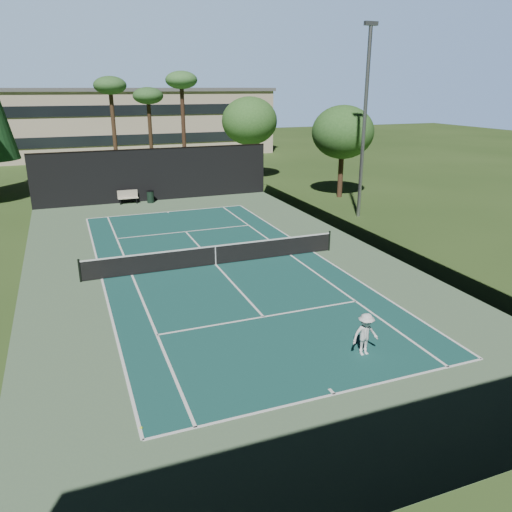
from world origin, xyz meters
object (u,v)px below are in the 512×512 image
Objects in this scene: trash_bin at (150,197)px; tennis_net at (215,254)px; tennis_ball_d at (156,254)px; player at (365,334)px; park_bench at (128,197)px; tennis_ball_c at (215,248)px; tennis_ball_b at (121,248)px; tennis_ball_a at (141,428)px.

tennis_net is at bearing -87.78° from trash_bin.
tennis_ball_d is (-2.48, 2.76, -0.52)m from tennis_net.
tennis_net is 3.75m from tennis_ball_d.
tennis_net is 10.41m from player.
tennis_ball_d is at bearing -91.09° from park_bench.
tennis_ball_d is at bearing -98.55° from trash_bin.
tennis_ball_d is 0.05× the size of park_bench.
trash_bin is (-1.31, 12.85, 0.44)m from tennis_ball_c.
tennis_net is at bearing -106.17° from tennis_ball_c.
park_bench reaches higher than tennis_ball_b.
tennis_ball_c is at bearing 66.07° from tennis_ball_a.
tennis_net is at bearing -47.10° from tennis_ball_b.
tennis_ball_a is 27.24m from park_bench.
park_bench is 1.59× the size of trash_bin.
tennis_net is 15.34m from trash_bin.
player reaches higher than tennis_ball_c.
tennis_ball_a reaches higher than tennis_ball_d.
tennis_ball_a is 14.48m from tennis_ball_d.
tennis_ball_a is at bearing -101.81° from tennis_ball_d.
player is 21.98× the size of tennis_ball_b.
tennis_ball_c is (4.83, -1.96, 0.00)m from tennis_ball_b.
tennis_net is 6.07m from tennis_ball_b.
park_bench is (1.88, 11.20, 0.51)m from tennis_ball_b.
trash_bin is (1.89, 12.56, 0.44)m from tennis_ball_d.
park_bench is (-4.31, 25.83, -0.19)m from player.
tennis_net reaches higher than trash_bin.
tennis_ball_b is 0.90× the size of tennis_ball_c.
tennis_ball_a is at bearing -115.51° from tennis_net.
tennis_ball_a is 27.18m from trash_bin.
tennis_net is 2.62m from tennis_ball_c.
player is 0.98× the size of park_bench.
park_bench is 1.67m from trash_bin.
tennis_net reaches higher than tennis_ball_b.
tennis_ball_d is (1.63, -1.66, 0.00)m from tennis_ball_b.
trash_bin is at bearing 95.82° from tennis_ball_c.
tennis_net is 173.47× the size of tennis_ball_c.
tennis_net is at bearing 100.92° from player.
trash_bin is (-2.67, 25.53, -0.26)m from player.
player is at bearing -67.07° from tennis_ball_b.
player is at bearing -70.64° from tennis_ball_d.
tennis_net is at bearing 64.49° from tennis_ball_a.
trash_bin is (-0.59, 15.33, -0.08)m from tennis_net.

